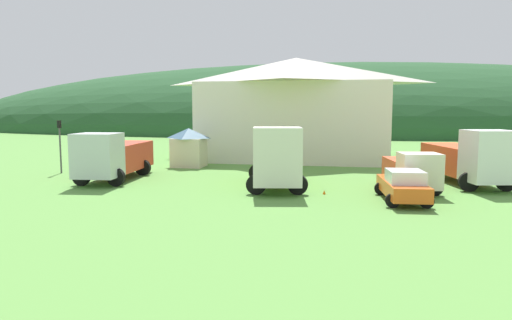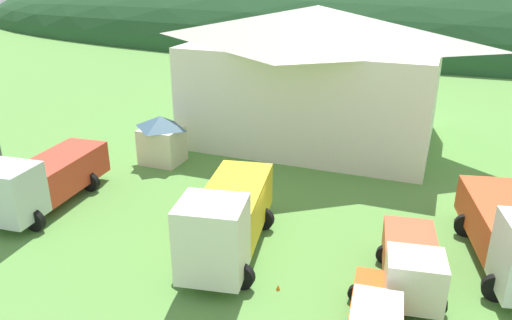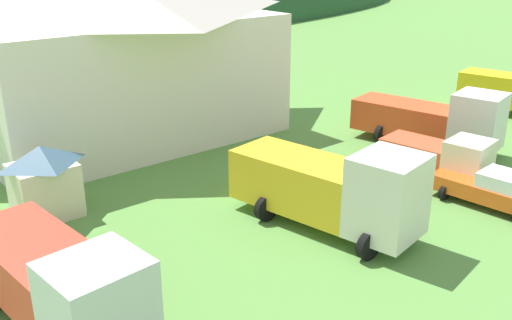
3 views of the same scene
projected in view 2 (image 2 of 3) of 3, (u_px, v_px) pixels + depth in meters
ground_plane at (241, 240)px, 23.30m from camera, size 200.00×200.00×0.00m
forested_hill_backdrop at (403, 37)px, 85.64m from camera, size 177.17×60.00×28.47m
depot_building at (315, 73)px, 35.11m from camera, size 17.76×12.70×9.41m
play_shed_cream at (162, 139)px, 31.76m from camera, size 2.68×2.36×3.12m
tow_truck_silver at (42, 179)px, 25.84m from camera, size 3.72×7.92×3.20m
heavy_rig_striped at (227, 218)px, 21.57m from camera, size 4.19×8.27×3.68m
light_truck_cream at (411, 263)px, 19.42m from camera, size 3.00×5.35×2.30m
service_pickup_orange at (376, 317)px, 17.03m from camera, size 2.54×5.03×1.66m
traffic_cone_near_pickup at (278, 290)px, 19.78m from camera, size 0.36×0.36×0.45m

